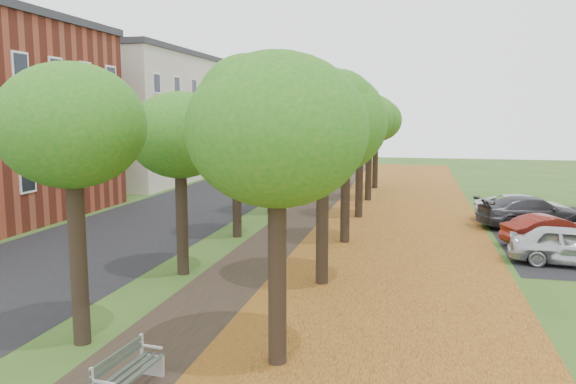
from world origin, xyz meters
The scene contains 12 objects.
ground centered at (0.00, 0.00, 0.00)m, with size 120.00×120.00×0.00m, color #2D4C19.
street_asphalt centered at (-7.50, 15.00, 0.00)m, with size 8.00×70.00×0.01m, color black.
footpath centered at (0.00, 15.00, 0.00)m, with size 3.20×70.00×0.01m, color black.
leaf_verge centered at (5.00, 15.00, 0.01)m, with size 7.50×70.00×0.01m, color #A66D1E.
tree_row_west centered at (-2.20, 15.00, 4.93)m, with size 3.68×33.68×6.53m.
tree_row_east centered at (2.60, 15.00, 4.93)m, with size 3.68×33.68×6.53m.
building_cream centered at (-17.00, 33.00, 5.21)m, with size 10.30×20.30×10.40m.
bench centered at (0.09, -1.99, 0.44)m, with size 0.68×1.84×0.85m.
car_silver centered at (11.00, 10.16, 0.72)m, with size 1.69×4.21×1.43m, color #B1B2B6.
car_red centered at (11.00, 13.02, 0.65)m, with size 1.38×3.95×1.30m, color maroon.
car_grey centered at (11.00, 16.98, 0.75)m, with size 2.11×5.18×1.50m, color #323136.
car_white centered at (11.00, 18.53, 0.69)m, with size 2.28×4.95×1.37m, color white.
Camera 1 is at (5.42, -11.38, 5.44)m, focal length 35.00 mm.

